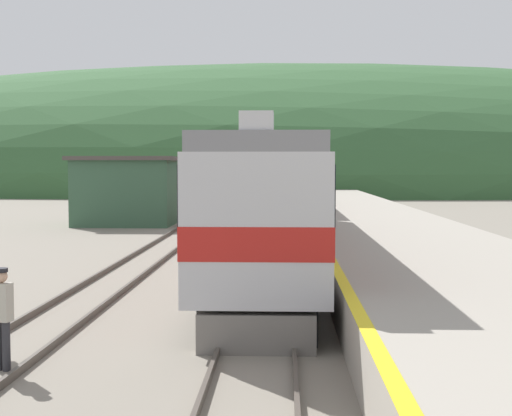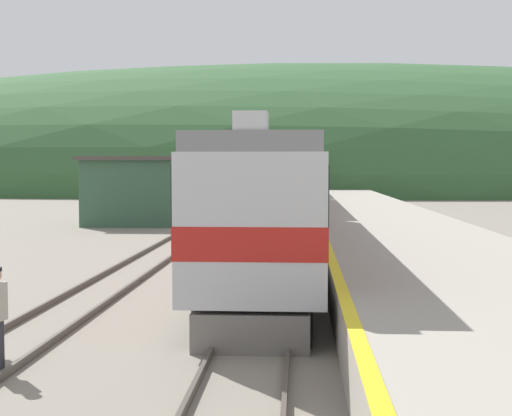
# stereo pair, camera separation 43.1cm
# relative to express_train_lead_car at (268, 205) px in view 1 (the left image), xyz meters

# --- Properties ---
(track_main) EXTENTS (1.52, 180.00, 0.16)m
(track_main) POSITION_rel_express_train_lead_car_xyz_m (0.00, 41.25, -2.23)
(track_main) COLOR #4C443D
(track_main) RESTS_ON ground
(track_siding) EXTENTS (1.52, 180.00, 0.16)m
(track_siding) POSITION_rel_express_train_lead_car_xyz_m (-4.71, 41.25, -2.23)
(track_siding) COLOR #4C443D
(track_siding) RESTS_ON ground
(platform) EXTENTS (6.50, 140.00, 1.13)m
(platform) POSITION_rel_express_train_lead_car_xyz_m (4.90, 21.25, -1.75)
(platform) COLOR #9E9689
(platform) RESTS_ON ground
(distant_hills) EXTENTS (230.55, 103.75, 41.00)m
(distant_hills) POSITION_rel_express_train_lead_car_xyz_m (0.00, 103.71, -2.31)
(distant_hills) COLOR #335B33
(distant_hills) RESTS_ON ground
(station_shed) EXTENTS (6.23, 5.27, 4.16)m
(station_shed) POSITION_rel_express_train_lead_car_xyz_m (-9.05, 19.83, -0.21)
(station_shed) COLOR #385B42
(station_shed) RESTS_ON ground
(express_train_lead_car) EXTENTS (2.95, 20.42, 4.59)m
(express_train_lead_car) POSITION_rel_express_train_lead_car_xyz_m (0.00, 0.00, 0.00)
(express_train_lead_car) COLOR black
(express_train_lead_car) RESTS_ON ground
(carriage_second) EXTENTS (2.94, 20.83, 4.23)m
(carriage_second) POSITION_rel_express_train_lead_car_xyz_m (0.00, 21.74, -0.01)
(carriage_second) COLOR black
(carriage_second) RESTS_ON ground
(carriage_third) EXTENTS (2.94, 20.83, 4.23)m
(carriage_third) POSITION_rel_express_train_lead_car_xyz_m (0.00, 43.45, -0.01)
(carriage_third) COLOR black
(carriage_third) RESTS_ON ground
(track_worker) EXTENTS (0.40, 0.30, 1.80)m
(track_worker) POSITION_rel_express_train_lead_car_xyz_m (-4.38, -11.07, -1.28)
(track_worker) COLOR #2D2D33
(track_worker) RESTS_ON ground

